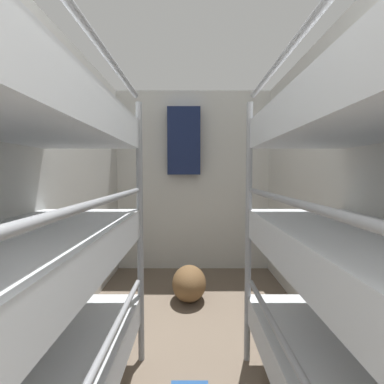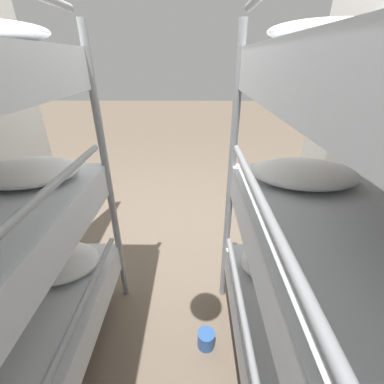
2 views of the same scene
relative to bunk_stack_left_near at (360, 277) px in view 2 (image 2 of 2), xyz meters
The scene contains 3 objects.
ground_plane 1.85m from the bunk_stack_left_near, 62.53° to the right, with size 20.00×20.00×0.00m, color #6B5B4C.
bunk_stack_left_near is the anchor object (origin of this frame).
tin_can 1.13m from the bunk_stack_left_near, 38.74° to the right, with size 0.11×0.11×0.12m.
Camera 2 is at (-0.15, 2.02, 1.66)m, focal length 24.00 mm.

